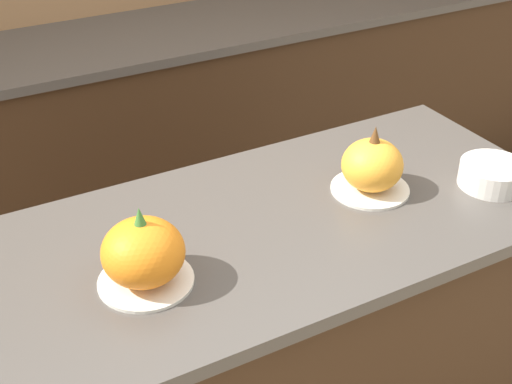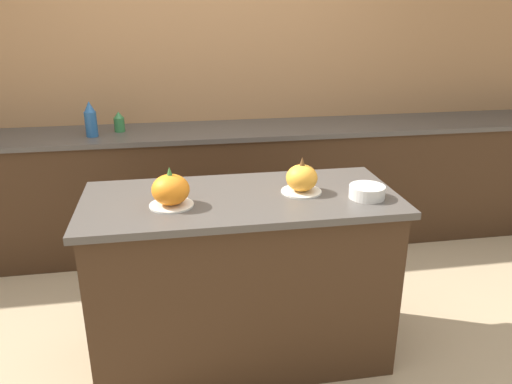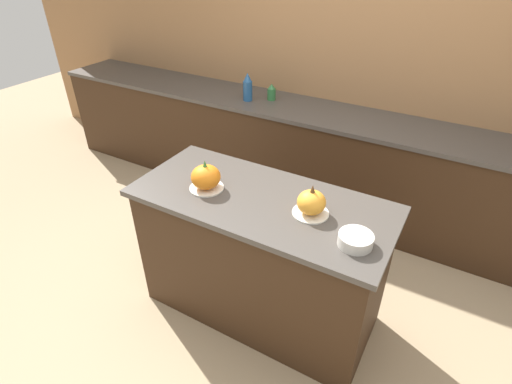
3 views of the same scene
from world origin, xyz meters
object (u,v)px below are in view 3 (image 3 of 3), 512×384
pumpkin_cake_left (206,178)px  mixing_bowl (356,240)px  bottle_short (272,92)px  bottle_tall (248,87)px  pumpkin_cake_right (311,203)px

pumpkin_cake_left → mixing_bowl: 0.93m
bottle_short → pumpkin_cake_left: bearing=-76.8°
pumpkin_cake_left → bottle_tall: bearing=111.1°
bottle_tall → mixing_bowl: size_ratio=1.43×
bottle_tall → pumpkin_cake_right: bearing=-47.9°
pumpkin_cake_left → bottle_short: bearing=103.2°
pumpkin_cake_left → mixing_bowl: bearing=-3.6°
pumpkin_cake_right → bottle_short: 1.72m
bottle_tall → mixing_bowl: bearing=-44.2°
pumpkin_cake_left → pumpkin_cake_right: pumpkin_cake_left is taller
pumpkin_cake_left → mixing_bowl: pumpkin_cake_left is taller
pumpkin_cake_right → bottle_short: bearing=125.1°
pumpkin_cake_right → bottle_tall: (-1.17, 1.29, 0.07)m
pumpkin_cake_left → pumpkin_cake_right: (0.64, 0.07, -0.01)m
bottle_tall → bottle_short: 0.22m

